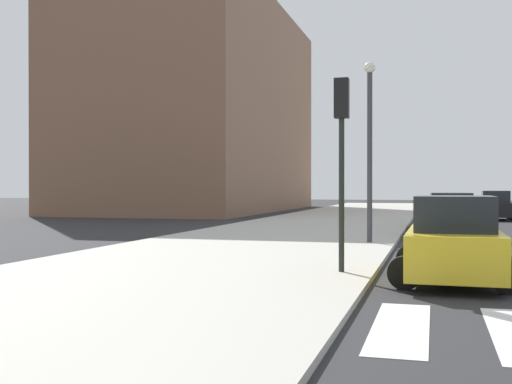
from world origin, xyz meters
TOP-DOWN VIEW (x-y plane):
  - sidewalk_kerb_west at (-12.20, 20.00)m, footprint 10.00×120.00m
  - low_rise_brick_west at (-27.86, 51.42)m, footprint 16.00×32.00m
  - car_red_nearest at (-4.98, 28.93)m, footprint 2.84×4.50m
  - car_black_second at (-1.69, 40.01)m, footprint 2.89×4.59m
  - car_white_fourth at (-5.07, 23.05)m, footprint 2.93×4.60m
  - car_yellow_fifth at (-5.33, 9.18)m, footprint 2.92×4.65m
  - traffic_light_far_corner at (-8.02, 9.33)m, footprint 0.36×0.41m
  - street_lamp at (-8.17, 18.09)m, footprint 0.44×0.44m

SIDE VIEW (x-z plane):
  - sidewalk_kerb_west at x=-12.20m, z-range 0.00..0.15m
  - car_red_nearest at x=-4.98m, z-range -0.06..1.93m
  - car_white_fourth at x=-5.07m, z-range -0.07..1.96m
  - car_black_second at x=-1.69m, z-range -0.07..1.97m
  - car_yellow_fifth at x=-5.33m, z-range -0.07..2.00m
  - traffic_light_far_corner at x=-8.02m, z-range 1.13..5.98m
  - street_lamp at x=-8.17m, z-range 0.81..7.77m
  - low_rise_brick_west at x=-27.86m, z-range 0.00..19.63m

